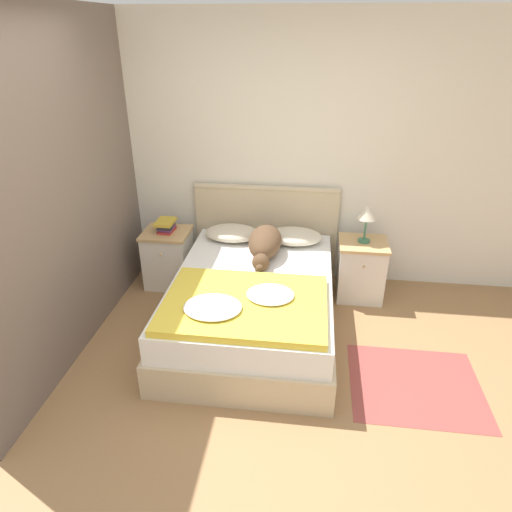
% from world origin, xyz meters
% --- Properties ---
extents(ground_plane, '(16.00, 16.00, 0.00)m').
position_xyz_m(ground_plane, '(0.00, 0.00, 0.00)').
color(ground_plane, '#997047').
extents(wall_back, '(9.00, 0.06, 2.55)m').
position_xyz_m(wall_back, '(0.00, 2.13, 1.27)').
color(wall_back, silver).
rests_on(wall_back, ground_plane).
extents(wall_side_left, '(0.06, 3.10, 2.55)m').
position_xyz_m(wall_side_left, '(-1.42, 1.05, 1.27)').
color(wall_side_left, '#706056').
rests_on(wall_side_left, ground_plane).
extents(bed, '(1.36, 1.93, 0.51)m').
position_xyz_m(bed, '(-0.04, 1.07, 0.25)').
color(bed, '#C6B28E').
rests_on(bed, ground_plane).
extents(headboard, '(1.44, 0.06, 0.99)m').
position_xyz_m(headboard, '(-0.04, 2.06, 0.51)').
color(headboard, '#C6B28E').
rests_on(headboard, ground_plane).
extents(nightstand_left, '(0.45, 0.43, 0.58)m').
position_xyz_m(nightstand_left, '(-1.00, 1.74, 0.29)').
color(nightstand_left, silver).
rests_on(nightstand_left, ground_plane).
extents(nightstand_right, '(0.45, 0.43, 0.58)m').
position_xyz_m(nightstand_right, '(0.91, 1.74, 0.29)').
color(nightstand_right, silver).
rests_on(nightstand_right, ground_plane).
extents(pillow_left, '(0.53, 0.37, 0.13)m').
position_xyz_m(pillow_left, '(-0.35, 1.80, 0.58)').
color(pillow_left, beige).
rests_on(pillow_left, bed).
extents(pillow_right, '(0.53, 0.37, 0.13)m').
position_xyz_m(pillow_right, '(0.26, 1.80, 0.58)').
color(pillow_right, beige).
rests_on(pillow_right, bed).
extents(quilt, '(1.21, 0.91, 0.10)m').
position_xyz_m(quilt, '(-0.05, 0.60, 0.55)').
color(quilt, yellow).
rests_on(quilt, bed).
extents(dog, '(0.30, 0.80, 0.24)m').
position_xyz_m(dog, '(0.01, 1.50, 0.63)').
color(dog, brown).
rests_on(dog, bed).
extents(book_stack, '(0.17, 0.24, 0.11)m').
position_xyz_m(book_stack, '(-0.99, 1.75, 0.64)').
color(book_stack, '#AD2D28').
rests_on(book_stack, nightstand_left).
extents(table_lamp, '(0.18, 0.18, 0.36)m').
position_xyz_m(table_lamp, '(0.91, 1.76, 0.86)').
color(table_lamp, '#336B4C').
rests_on(table_lamp, nightstand_right).
extents(rug, '(0.96, 0.85, 0.00)m').
position_xyz_m(rug, '(1.25, 0.51, 0.00)').
color(rug, '#93423D').
rests_on(rug, ground_plane).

